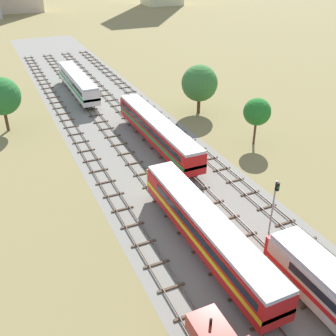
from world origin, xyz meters
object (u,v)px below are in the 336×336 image
passenger_coach_centre_left_midfar (157,129)px  signal_post_nearest (274,201)px  diesel_railcar_left_mid (206,229)px  diesel_railcar_left_far (78,82)px

passenger_coach_centre_left_midfar → signal_post_nearest: (2.32, -21.79, 1.03)m
diesel_railcar_left_mid → signal_post_nearest: size_ratio=3.55×
diesel_railcar_left_mid → signal_post_nearest: signal_post_nearest is taller
signal_post_nearest → diesel_railcar_left_mid: bearing=178.3°
diesel_railcar_left_mid → passenger_coach_centre_left_midfar: size_ratio=0.93×
diesel_railcar_left_mid → diesel_railcar_left_far: (0.00, 47.66, 0.00)m
diesel_railcar_left_far → diesel_railcar_left_mid: bearing=-90.0°
diesel_railcar_left_far → signal_post_nearest: signal_post_nearest is taller
diesel_railcar_left_mid → passenger_coach_centre_left_midfar: (4.64, 21.58, 0.02)m
passenger_coach_centre_left_midfar → diesel_railcar_left_far: same height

